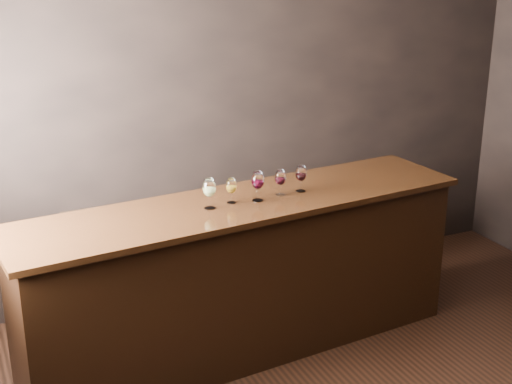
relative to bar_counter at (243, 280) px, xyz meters
name	(u,v)px	position (x,y,z in m)	size (l,w,h in m)	color
room_shell	(370,134)	(0.28, -1.06, 1.27)	(5.02, 4.52, 2.81)	black
bar_counter	(243,280)	(0.00, 0.00, 0.00)	(3.10, 0.67, 1.09)	black
bar_top	(243,204)	(0.00, 0.00, 0.56)	(3.21, 0.74, 0.04)	black
back_bar_shelf	(216,247)	(0.13, 0.86, -0.12)	(2.35, 0.40, 0.85)	black
glass_white	(209,189)	(-0.25, -0.04, 0.72)	(0.09, 0.09, 0.20)	white
glass_amber	(231,187)	(-0.08, 0.00, 0.70)	(0.07, 0.07, 0.17)	white
glass_red_a	(258,181)	(0.10, -0.03, 0.72)	(0.09, 0.09, 0.20)	white
glass_red_b	(280,178)	(0.28, 0.00, 0.71)	(0.08, 0.08, 0.18)	white
glass_red_c	(301,174)	(0.45, 0.02, 0.71)	(0.08, 0.08, 0.19)	white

